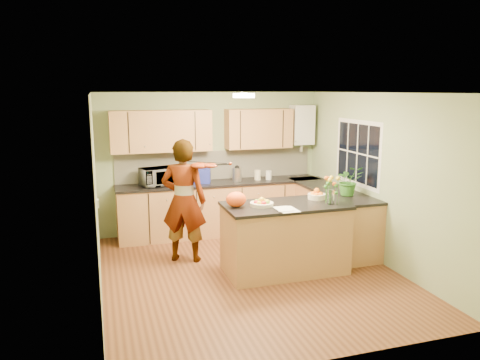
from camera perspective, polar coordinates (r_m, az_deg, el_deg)
name	(u,v)px	position (r m, az deg, el deg)	size (l,w,h in m)	color
floor	(250,273)	(6.70, 1.23, -11.32)	(4.50, 4.50, 0.00)	#562E18
ceiling	(251,93)	(6.20, 1.32, 10.59)	(4.00, 4.50, 0.02)	white
wall_back	(211,162)	(8.46, -3.56, 2.17)	(4.00, 0.02, 2.50)	#909F71
wall_front	(329,235)	(4.32, 10.81, -6.59)	(4.00, 0.02, 2.50)	#909F71
wall_left	(96,196)	(6.02, -17.11, -1.91)	(0.02, 4.50, 2.50)	#909F71
wall_right	(379,178)	(7.21, 16.53, 0.19)	(0.02, 4.50, 2.50)	#909F71
back_counter	(221,208)	(8.36, -2.34, -3.39)	(3.64, 0.62, 0.94)	#A76D43
right_counter	(331,216)	(7.94, 11.02, -4.36)	(0.62, 2.24, 0.94)	#A76D43
splashback	(217,165)	(8.48, -2.87, 1.85)	(3.60, 0.02, 0.52)	beige
upper_cabinets	(203,130)	(8.19, -4.53, 6.09)	(3.20, 0.34, 0.70)	#A76D43
boiler	(302,125)	(8.79, 7.54, 6.67)	(0.40, 0.30, 0.86)	silver
window_right	(358,153)	(7.66, 14.13, 3.20)	(0.01, 1.30, 1.05)	silver
light_switch	(98,203)	(5.42, -16.94, -2.74)	(0.02, 0.09, 0.09)	silver
ceiling_lamp	(244,95)	(6.48, 0.47, 10.26)	(0.30, 0.30, 0.07)	#FFEABF
peninsula_island	(285,238)	(6.65, 5.49, -7.03)	(1.71, 0.88, 0.98)	#A76D43
fruit_dish	(262,203)	(6.38, 2.67, -2.77)	(0.32, 0.32, 0.11)	beige
orange_bowl	(317,195)	(6.86, 9.34, -1.78)	(0.26, 0.26, 0.15)	beige
flower_vase	(331,183)	(6.55, 11.08, -0.39)	(0.24, 0.24, 0.44)	silver
orange_bag	(236,199)	(6.30, -0.48, -2.38)	(0.28, 0.23, 0.21)	#FD5014
papers	(287,209)	(6.21, 5.78, -3.58)	(0.25, 0.34, 0.01)	white
violinist	(184,201)	(6.98, -6.87, -2.53)	(0.67, 0.44, 1.84)	#DDB187
violin	(200,166)	(6.69, -4.95, 1.76)	(0.64, 0.25, 0.13)	#521305
microwave	(158,177)	(8.02, -10.00, 0.39)	(0.55, 0.37, 0.30)	silver
blue_box	(201,176)	(8.18, -4.75, 0.53)	(0.31, 0.23, 0.25)	navy
kettle	(237,174)	(8.30, -0.37, 0.78)	(0.17, 0.17, 0.33)	silver
jar_cream	(258,175)	(8.43, 2.15, 0.62)	(0.12, 0.12, 0.18)	beige
jar_white	(269,175)	(8.46, 3.51, 0.59)	(0.11, 0.11, 0.16)	silver
potted_plant	(349,181)	(7.34, 13.11, -0.08)	(0.41, 0.36, 0.46)	#347326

